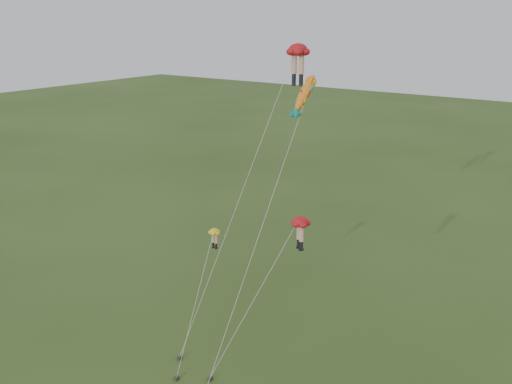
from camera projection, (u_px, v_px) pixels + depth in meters
The scene contains 5 objects.
ground at pixel (206, 373), 40.13m from camera, with size 300.00×300.00×0.00m, color #2E4518.
legs_kite_red_high at pixel (296, 57), 37.97m from camera, with size 6.36×8.34×22.31m.
legs_kite_red_mid at pixel (298, 227), 35.44m from camera, with size 6.14×4.08×12.18m.
legs_kite_yellow at pixel (213, 239), 42.56m from camera, with size 2.23×7.07×8.83m.
fish_kite at pixel (305, 95), 42.37m from camera, with size 1.44×15.01×20.05m.
Camera 1 is at (22.68, -26.22, 24.15)m, focal length 40.00 mm.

